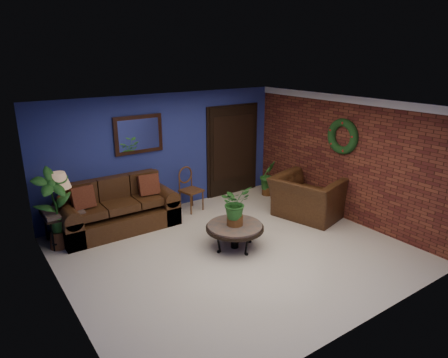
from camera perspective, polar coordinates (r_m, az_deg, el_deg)
floor at (r=7.05m, az=1.44°, el=-10.25°), size 5.50×5.50×0.00m
wall_back at (r=8.62m, az=-8.35°, el=3.75°), size 5.50×0.04×2.50m
wall_left at (r=5.51m, az=-22.38°, el=-5.67°), size 0.04×5.00×2.50m
wall_right_brick at (r=8.42m, az=16.83°, el=2.82°), size 0.04×5.00×2.50m
ceiling at (r=6.28m, az=1.62°, el=10.32°), size 5.50×5.00×0.02m
crown_molding at (r=8.19m, az=17.44°, el=10.79°), size 0.03×5.00×0.14m
wall_mirror at (r=8.24m, az=-12.11°, el=6.24°), size 1.02×0.06×0.77m
closet_door at (r=9.53m, az=1.24°, el=4.04°), size 1.44×0.06×2.18m
wreath at (r=8.30m, az=16.58°, el=5.84°), size 0.16×0.72×0.72m
sofa at (r=8.07m, az=-14.97°, el=-4.60°), size 2.21×0.96×1.00m
coffee_table at (r=7.01m, az=1.56°, el=-6.97°), size 1.02×1.02×0.44m
end_table at (r=7.74m, az=-21.96°, el=-5.10°), size 0.68×0.68×0.62m
table_lamp at (r=7.55m, az=-22.46°, el=-1.04°), size 0.40×0.40×0.67m
side_chair at (r=8.65m, az=-5.02°, el=-0.98°), size 0.48×0.48×0.96m
armchair at (r=8.44m, az=11.88°, el=-2.56°), size 1.47×1.59×0.87m
coffee_plant at (r=6.84m, az=1.59°, el=-3.59°), size 0.57×0.51×0.71m
floor_plant at (r=9.59m, az=6.27°, el=0.26°), size 0.40×0.33×0.85m
tall_plant at (r=7.47m, az=-23.07°, el=-3.52°), size 0.69×0.52×1.45m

